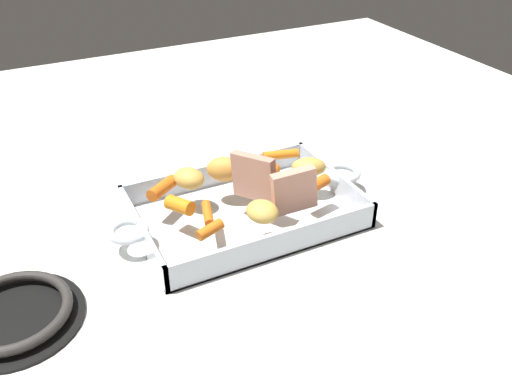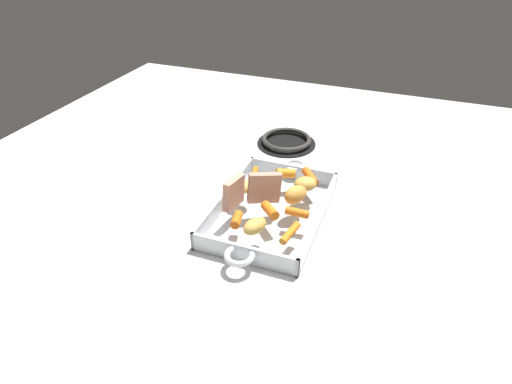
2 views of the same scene
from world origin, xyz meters
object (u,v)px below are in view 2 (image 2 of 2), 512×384
baby_carrot_southwest (270,210)px  potato_halved (242,187)px  baby_carrot_southeast (285,173)px  baby_carrot_short (269,179)px  roast_slice_thick (264,188)px  baby_carrot_long (290,233)px  baby_carrot_center_right (310,177)px  baby_carrot_northwest (255,172)px  potato_corner (305,184)px  roast_slice_outer (234,193)px  potato_near_roast (255,226)px  roasting_dish (271,211)px  potato_golden_small (296,195)px  baby_carrot_center_left (237,220)px  stove_burner_rear (286,141)px  baby_carrot_northeast (297,213)px

baby_carrot_southwest → potato_halved: size_ratio=1.01×
baby_carrot_southeast → baby_carrot_short: bearing=135.7°
roast_slice_thick → baby_carrot_long: roast_slice_thick is taller
baby_carrot_center_right → baby_carrot_northwest: size_ratio=1.47×
potato_corner → roast_slice_thick: bearing=137.3°
baby_carrot_northwest → baby_carrot_center_right: bearing=-79.2°
roast_slice_outer → baby_carrot_southeast: size_ratio=1.49×
roast_slice_thick → potato_halved: bearing=74.6°
roast_slice_outer → baby_carrot_long: size_ratio=1.06×
roast_slice_outer → potato_near_roast: roast_slice_outer is taller
roasting_dish → baby_carrot_southeast: baby_carrot_southeast is taller
baby_carrot_southwest → baby_carrot_southeast: baby_carrot_southeast is taller
baby_carrot_long → baby_carrot_center_right: bearing=4.5°
baby_carrot_long → potato_golden_small: potato_golden_small is taller
baby_carrot_center_right → potato_near_roast: potato_near_roast is taller
roast_slice_outer → baby_carrot_northwest: (0.14, 0.00, -0.03)m
roast_slice_outer → baby_carrot_center_right: 0.22m
baby_carrot_center_left → stove_burner_rear: baby_carrot_center_left is taller
baby_carrot_southwest → roast_slice_outer: bearing=87.0°
roast_slice_thick → baby_carrot_southwest: size_ratio=1.41×
baby_carrot_short → baby_carrot_center_left: (-0.19, 0.01, 0.00)m
baby_carrot_long → potato_golden_small: size_ratio=1.08×
baby_carrot_long → potato_halved: 0.20m
baby_carrot_short → baby_carrot_northeast: size_ratio=0.97×
baby_carrot_southwest → baby_carrot_southeast: 0.17m
roasting_dish → potato_corner: size_ratio=8.24×
stove_burner_rear → baby_carrot_center_left: bearing=-175.6°
baby_carrot_center_left → potato_golden_small: (0.12, -0.10, 0.01)m
potato_corner → baby_carrot_center_right: bearing=-0.0°
roast_slice_outer → baby_carrot_long: 0.17m
baby_carrot_center_right → baby_carrot_southeast: (-0.01, 0.06, 0.00)m
baby_carrot_southeast → potato_golden_small: (-0.10, -0.06, 0.01)m
baby_carrot_short → baby_carrot_long: 0.22m
baby_carrot_northwest → potato_near_roast: (-0.22, -0.08, 0.01)m
potato_corner → potato_golden_small: bearing=173.7°
baby_carrot_northeast → stove_burner_rear: (0.41, 0.15, -0.04)m
roast_slice_thick → roasting_dish: bearing=-51.9°
potato_corner → potato_golden_small: potato_golden_small is taller
baby_carrot_northwest → baby_carrot_northeast: bearing=-131.0°
roast_slice_outer → potato_corner: 0.18m
roast_slice_thick → potato_halved: (0.02, 0.06, -0.02)m
baby_carrot_short → potato_near_roast: (-0.20, -0.04, 0.01)m
roast_slice_thick → potato_corner: 0.11m
potato_golden_small → roast_slice_outer: bearing=115.2°
roast_slice_thick → baby_carrot_southeast: 0.12m
baby_carrot_center_right → potato_golden_small: bearing=176.4°
roasting_dish → potato_near_roast: 0.13m
stove_burner_rear → baby_carrot_short: bearing=-171.4°
baby_carrot_long → potato_near_roast: bearing=100.6°
roast_slice_thick → stove_burner_rear: bearing=9.5°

